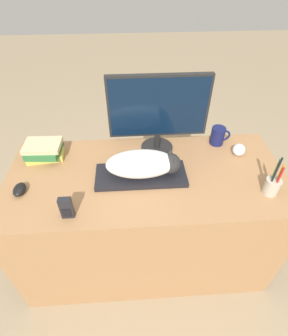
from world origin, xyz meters
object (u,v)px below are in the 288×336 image
baseball (239,150)px  computer_mouse (20,189)px  keyboard (141,175)px  coffee_mug (218,136)px  cat (145,164)px  pen_cup (272,185)px  phone (66,208)px  book_stack (44,150)px  monitor (158,110)px

baseball → computer_mouse: bearing=-169.4°
keyboard → coffee_mug: bearing=29.2°
cat → pen_cup: (0.61, -0.15, -0.04)m
coffee_mug → phone: size_ratio=1.03×
computer_mouse → phone: (0.26, -0.16, 0.04)m
phone → book_stack: size_ratio=0.55×
cat → phone: size_ratio=3.31×
keyboard → baseball: bearing=14.7°
cat → coffee_mug: bearing=30.4°
computer_mouse → phone: bearing=-32.3°
monitor → book_stack: bearing=-176.7°
monitor → pen_cup: bearing=-36.9°
cat → baseball: size_ratio=5.42×
monitor → keyboard: bearing=-114.7°
keyboard → baseball: (0.57, 0.15, 0.02)m
coffee_mug → baseball: bearing=-52.6°
coffee_mug → phone: bearing=-148.5°
keyboard → book_stack: (-0.53, 0.20, 0.04)m
computer_mouse → book_stack: book_stack is taller
cat → pen_cup: bearing=-14.2°
coffee_mug → pen_cup: pen_cup is taller
pen_cup → baseball: pen_cup is taller
cat → keyboard: bearing=180.0°
coffee_mug → monitor: bearing=-175.1°
keyboard → cat: size_ratio=1.24×
coffee_mug → phone: phone is taller
pen_cup → monitor: bearing=143.1°
keyboard → pen_cup: bearing=-13.7°
cat → phone: bearing=-147.2°
phone → baseball: bearing=22.9°
pen_cup → book_stack: pen_cup is taller
book_stack → phone: bearing=-66.2°
cat → book_stack: bearing=160.3°
baseball → phone: phone is taller
keyboard → phone: bearing=-145.5°
baseball → keyboard: bearing=-165.3°
book_stack → keyboard: bearing=-20.5°
baseball → phone: bearing=-157.1°
keyboard → coffee_mug: coffee_mug is taller
keyboard → baseball: 0.59m
computer_mouse → monitor: bearing=23.4°
cat → computer_mouse: bearing=-173.6°
computer_mouse → book_stack: bearing=75.7°
keyboard → coffee_mug: 0.55m
coffee_mug → computer_mouse: bearing=-162.6°
monitor → book_stack: monitor is taller
computer_mouse → keyboard: bearing=6.7°
phone → coffee_mug: bearing=31.5°
monitor → phone: (-0.45, -0.47, -0.20)m
cat → coffee_mug: size_ratio=3.21×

